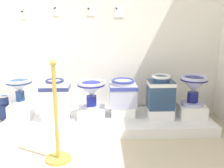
# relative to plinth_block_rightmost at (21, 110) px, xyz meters

# --- Properties ---
(wall_back) EXTENTS (3.55, 0.06, 3.26)m
(wall_back) POSITION_rel_plinth_block_rightmost_xyz_m (1.19, 0.44, 1.40)
(wall_back) COLOR white
(wall_back) RESTS_ON ground_plane
(display_platform) EXTENTS (2.80, 0.86, 0.13)m
(display_platform) POSITION_rel_plinth_block_rightmost_xyz_m (1.19, -0.04, -0.17)
(display_platform) COLOR white
(display_platform) RESTS_ON ground_plane
(plinth_block_rightmost) EXTENTS (0.29, 0.35, 0.20)m
(plinth_block_rightmost) POSITION_rel_plinth_block_rightmost_xyz_m (0.00, 0.00, 0.00)
(plinth_block_rightmost) COLOR white
(plinth_block_rightmost) RESTS_ON display_platform
(antique_toilet_rightmost) EXTENTS (0.35, 0.35, 0.34)m
(antique_toilet_rightmost) POSITION_rel_plinth_block_rightmost_xyz_m (0.00, 0.00, 0.34)
(antique_toilet_rightmost) COLOR silver
(antique_toilet_rightmost) RESTS_ON plinth_block_rightmost
(plinth_block_slender_white) EXTENTS (0.35, 0.29, 0.08)m
(plinth_block_slender_white) POSITION_rel_plinth_block_rightmost_xyz_m (0.49, -0.10, -0.06)
(plinth_block_slender_white) COLOR white
(plinth_block_slender_white) RESTS_ON display_platform
(antique_toilet_slender_white) EXTENTS (0.38, 0.27, 0.47)m
(antique_toilet_slender_white) POSITION_rel_plinth_block_rightmost_xyz_m (0.49, -0.10, 0.22)
(antique_toilet_slender_white) COLOR white
(antique_toilet_slender_white) RESTS_ON plinth_block_slender_white
(plinth_block_leftmost) EXTENTS (0.36, 0.37, 0.13)m
(plinth_block_leftmost) POSITION_rel_plinth_block_rightmost_xyz_m (0.96, -0.04, -0.04)
(plinth_block_leftmost) COLOR white
(plinth_block_leftmost) RESTS_ON display_platform
(antique_toilet_leftmost) EXTENTS (0.38, 0.38, 0.38)m
(antique_toilet_leftmost) POSITION_rel_plinth_block_rightmost_xyz_m (0.96, -0.04, 0.30)
(antique_toilet_leftmost) COLOR #ADAFCC
(antique_toilet_leftmost) RESTS_ON plinth_block_leftmost
(plinth_block_broad_patterned) EXTENTS (0.32, 0.30, 0.14)m
(plinth_block_broad_patterned) POSITION_rel_plinth_block_rightmost_xyz_m (1.40, 0.03, -0.03)
(plinth_block_broad_patterned) COLOR white
(plinth_block_broad_patterned) RESTS_ON display_platform
(antique_toilet_broad_patterned) EXTENTS (0.37, 0.32, 0.38)m
(antique_toilet_broad_patterned) POSITION_rel_plinth_block_rightmost_xyz_m (1.40, 0.03, 0.24)
(antique_toilet_broad_patterned) COLOR #ADB0CF
(antique_toilet_broad_patterned) RESTS_ON plinth_block_broad_patterned
(plinth_block_central_ornate) EXTENTS (0.33, 0.30, 0.14)m
(plinth_block_central_ornate) POSITION_rel_plinth_block_rightmost_xyz_m (1.90, -0.08, -0.03)
(plinth_block_central_ornate) COLOR white
(plinth_block_central_ornate) RESTS_ON display_platform
(antique_toilet_central_ornate) EXTENTS (0.35, 0.29, 0.46)m
(antique_toilet_central_ornate) POSITION_rel_plinth_block_rightmost_xyz_m (1.90, -0.08, 0.27)
(antique_toilet_central_ornate) COLOR navy
(antique_toilet_central_ornate) RESTS_ON plinth_block_central_ornate
(plinth_block_tall_cobalt) EXTENTS (0.35, 0.29, 0.18)m
(plinth_block_tall_cobalt) POSITION_rel_plinth_block_rightmost_xyz_m (2.33, -0.11, -0.01)
(plinth_block_tall_cobalt) COLOR white
(plinth_block_tall_cobalt) RESTS_ON display_platform
(antique_toilet_tall_cobalt) EXTENTS (0.37, 0.37, 0.40)m
(antique_toilet_tall_cobalt) POSITION_rel_plinth_block_rightmost_xyz_m (2.33, -0.11, 0.35)
(antique_toilet_tall_cobalt) COLOR #AAACD5
(antique_toilet_tall_cobalt) RESTS_ON plinth_block_tall_cobalt
(info_placard_first) EXTENTS (0.09, 0.01, 0.12)m
(info_placard_first) POSITION_rel_plinth_block_rightmost_xyz_m (0.03, 0.40, 1.28)
(info_placard_first) COLOR white
(info_placard_second) EXTENTS (0.09, 0.01, 0.13)m
(info_placard_second) POSITION_rel_plinth_block_rightmost_xyz_m (0.49, 0.40, 1.33)
(info_placard_second) COLOR white
(info_placard_third) EXTENTS (0.10, 0.01, 0.12)m
(info_placard_third) POSITION_rel_plinth_block_rightmost_xyz_m (0.96, 0.40, 1.32)
(info_placard_third) COLOR white
(info_placard_fourth) EXTENTS (0.13, 0.01, 0.15)m
(info_placard_fourth) POSITION_rel_plinth_block_rightmost_xyz_m (1.37, 0.40, 1.32)
(info_placard_fourth) COLOR white
(decorative_vase_companion) EXTENTS (0.27, 0.27, 0.41)m
(decorative_vase_companion) POSITION_rel_plinth_block_rightmost_xyz_m (-0.28, 0.16, -0.06)
(decorative_vase_companion) COLOR white
(decorative_vase_companion) RESTS_ON ground_plane
(stanchion_post_near_left) EXTENTS (0.27, 0.27, 1.07)m
(stanchion_post_near_left) POSITION_rel_plinth_block_rightmost_xyz_m (0.64, -0.91, 0.08)
(stanchion_post_near_left) COLOR #B59539
(stanchion_post_near_left) RESTS_ON ground_plane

